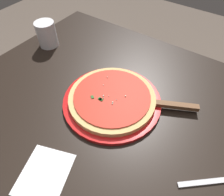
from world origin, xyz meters
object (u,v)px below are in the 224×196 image
(pizza_server, at_px, (162,104))
(cup_tall_drink, at_px, (47,34))
(serving_plate, at_px, (112,101))
(fork, at_px, (221,180))
(pizza, at_px, (112,98))
(napkin_folded_right, at_px, (45,174))

(pizza_server, bearing_deg, cup_tall_drink, -4.30)
(serving_plate, relative_size, fork, 1.98)
(pizza, bearing_deg, fork, 171.60)
(cup_tall_drink, height_order, napkin_folded_right, cup_tall_drink)
(napkin_folded_right, xyz_separation_m, fork, (-0.35, -0.23, 0.00))
(serving_plate, xyz_separation_m, pizza, (0.00, 0.00, 0.02))
(fork, bearing_deg, pizza_server, -29.50)
(pizza_server, bearing_deg, napkin_folded_right, 67.62)
(serving_plate, bearing_deg, napkin_folded_right, 89.06)
(fork, bearing_deg, serving_plate, -8.41)
(pizza_server, xyz_separation_m, napkin_folded_right, (0.14, 0.34, -0.02))
(serving_plate, height_order, pizza_server, pizza_server)
(pizza, relative_size, napkin_folded_right, 2.07)
(cup_tall_drink, relative_size, napkin_folded_right, 0.77)
(pizza_server, relative_size, fork, 1.42)
(pizza_server, relative_size, napkin_folded_right, 1.69)
(pizza, xyz_separation_m, pizza_server, (-0.14, -0.07, -0.00))
(pizza_server, xyz_separation_m, cup_tall_drink, (0.53, -0.04, 0.03))
(serving_plate, bearing_deg, pizza, 58.58)
(pizza, xyz_separation_m, napkin_folded_right, (0.00, 0.28, -0.02))
(serving_plate, bearing_deg, cup_tall_drink, -15.39)
(pizza, xyz_separation_m, cup_tall_drink, (0.39, -0.11, 0.03))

